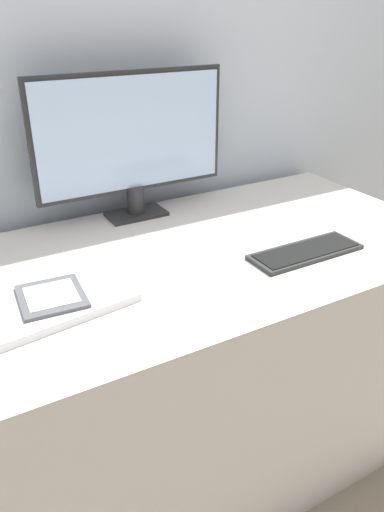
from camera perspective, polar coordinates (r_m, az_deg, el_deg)
ground_plane at (r=1.81m, az=2.11°, el=-22.88°), size 10.00×10.00×0.00m
wall_back at (r=1.69m, az=-8.12°, el=20.48°), size 3.60×0.05×2.40m
desk at (r=1.61m, az=0.21°, el=-11.50°), size 1.56×0.80×0.76m
monitor at (r=1.59m, az=-6.88°, el=12.96°), size 0.63×0.11×0.45m
keyboard at (r=1.42m, az=12.86°, el=0.48°), size 0.33×0.12×0.01m
laptop at (r=1.20m, az=-15.37°, el=-4.96°), size 0.36×0.25×0.02m
ereader at (r=1.19m, az=-15.75°, el=-4.45°), size 0.16×0.17×0.01m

